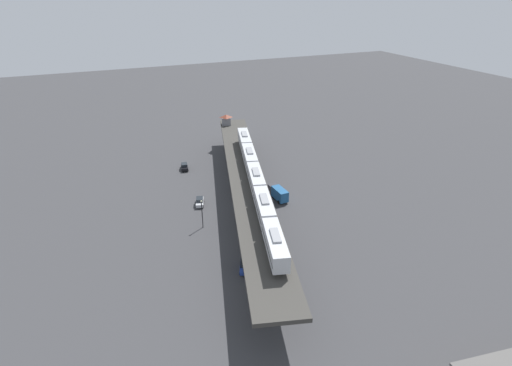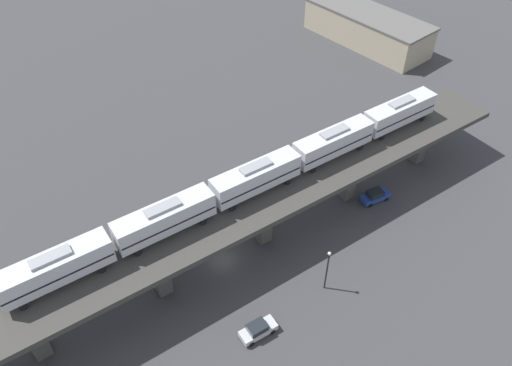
{
  "view_description": "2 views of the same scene",
  "coord_description": "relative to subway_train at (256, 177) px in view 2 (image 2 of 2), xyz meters",
  "views": [
    {
      "loc": [
        31.38,
        80.12,
        49.15
      ],
      "look_at": [
        0.33,
        6.42,
        9.45
      ],
      "focal_mm": 28.0,
      "sensor_mm": 36.0,
      "label": 1
    },
    {
      "loc": [
        30.18,
        -28.59,
        52.13
      ],
      "look_at": [
        0.33,
        6.42,
        9.45
      ],
      "focal_mm": 35.0,
      "sensor_mm": 36.0,
      "label": 2
    }
  ],
  "objects": [
    {
      "name": "ground_plane",
      "position": [
        -0.33,
        -6.42,
        -10.49
      ],
      "size": [
        400.0,
        400.0,
        0.0
      ],
      "primitive_type": "plane",
      "color": "#38383A"
    },
    {
      "name": "elevated_viaduct",
      "position": [
        -0.38,
        -6.6,
        -3.67
      ],
      "size": [
        32.73,
        90.89,
        7.95
      ],
      "color": "#393733",
      "rests_on": "ground"
    },
    {
      "name": "subway_train",
      "position": [
        0.0,
        0.0,
        0.0
      ],
      "size": [
        19.41,
        60.87,
        4.45
      ],
      "color": "silver",
      "rests_on": "elevated_viaduct"
    },
    {
      "name": "street_car_blue",
      "position": [
        9.18,
        16.27,
        -9.55
      ],
      "size": [
        3.42,
        4.75,
        1.89
      ],
      "color": "#233D93",
      "rests_on": "ground"
    },
    {
      "name": "street_car_silver",
      "position": [
        10.27,
        -11.7,
        -9.55
      ],
      "size": [
        3.03,
        4.74,
        1.89
      ],
      "color": "#B7BABF",
      "rests_on": "ground"
    },
    {
      "name": "delivery_truck",
      "position": [
        -9.02,
        -6.9,
        -8.73
      ],
      "size": [
        2.73,
        7.32,
        3.2
      ],
      "color": "#333338",
      "rests_on": "ground"
    },
    {
      "name": "street_lamp",
      "position": [
        12.43,
        -1.4,
        -6.38
      ],
      "size": [
        0.44,
        0.44,
        6.94
      ],
      "color": "black",
      "rests_on": "ground"
    },
    {
      "name": "warehouse_building",
      "position": [
        -18.13,
        58.37,
        -7.08
      ],
      "size": [
        29.77,
        14.4,
        6.8
      ],
      "color": "tan",
      "rests_on": "ground"
    }
  ]
}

